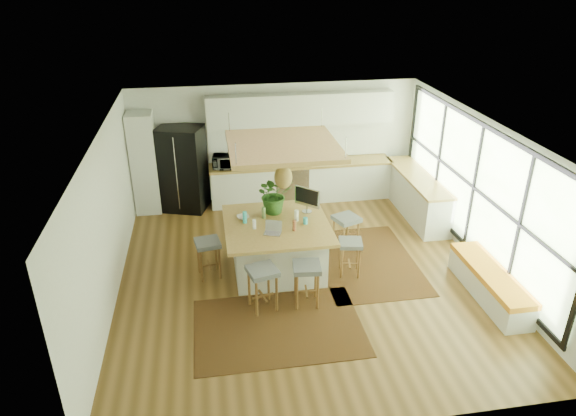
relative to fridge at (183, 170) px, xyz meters
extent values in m
plane|color=#543918|center=(2.14, -3.16, -0.93)|extent=(7.00, 7.00, 0.00)
plane|color=white|center=(2.14, -3.16, 1.78)|extent=(7.00, 7.00, 0.00)
plane|color=silver|center=(2.14, 0.34, 0.42)|extent=(6.50, 0.00, 6.50)
plane|color=silver|center=(2.14, -6.66, 0.42)|extent=(6.50, 0.00, 6.50)
plane|color=silver|center=(-1.11, -3.16, 0.42)|extent=(0.00, 7.00, 7.00)
plane|color=silver|center=(5.39, -3.16, 0.42)|extent=(0.00, 7.00, 7.00)
cube|color=silver|center=(-0.81, 0.02, 0.20)|extent=(0.55, 0.60, 2.25)
cube|color=silver|center=(2.69, 0.02, -0.49)|extent=(4.20, 0.60, 0.88)
cube|color=olive|center=(2.69, 0.02, -0.03)|extent=(4.24, 0.64, 0.05)
cube|color=white|center=(2.69, 0.32, 0.43)|extent=(4.20, 0.02, 0.80)
cube|color=silver|center=(2.69, 0.16, 1.22)|extent=(4.20, 0.34, 0.70)
cube|color=silver|center=(5.07, -1.16, -0.49)|extent=(0.60, 2.50, 0.88)
cube|color=olive|center=(5.07, -1.16, -0.03)|extent=(0.64, 2.54, 0.05)
cube|color=black|center=(1.47, -4.60, -0.92)|extent=(2.60, 1.80, 0.01)
cube|color=black|center=(3.39, -2.95, -0.92)|extent=(1.80, 2.60, 0.01)
imported|color=#A5A5AA|center=(0.95, -0.01, 0.18)|extent=(0.58, 0.37, 0.37)
imported|color=#1E4C19|center=(1.73, -2.43, 0.29)|extent=(0.80, 0.86, 0.57)
imported|color=white|center=(1.12, -2.61, 0.03)|extent=(0.25, 0.25, 0.05)
cylinder|color=#37CFDF|center=(1.15, -2.80, 0.10)|extent=(0.07, 0.07, 0.19)
cylinder|color=silver|center=(1.30, -3.05, 0.10)|extent=(0.07, 0.07, 0.19)
cylinder|color=brown|center=(1.95, -3.20, 0.10)|extent=(0.07, 0.07, 0.19)
cylinder|color=white|center=(2.05, -2.85, 0.10)|extent=(0.07, 0.07, 0.19)
cylinder|color=#698A53|center=(1.50, -2.65, 0.10)|extent=(0.07, 0.07, 0.19)
cylinder|color=#37CFDF|center=(2.20, -3.00, 0.10)|extent=(0.07, 0.07, 0.19)
camera|label=1|loc=(0.58, -10.96, 4.22)|focal=32.22mm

